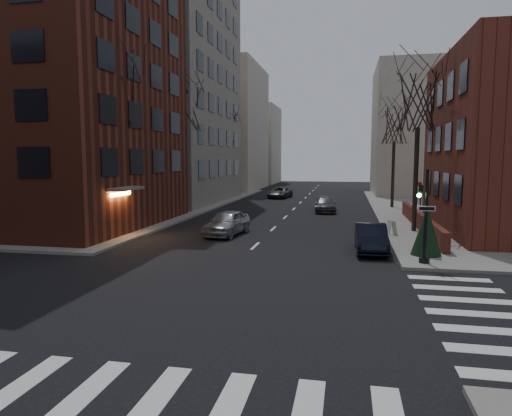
# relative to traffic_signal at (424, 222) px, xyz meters

# --- Properties ---
(ground) EXTENTS (160.00, 160.00, 0.00)m
(ground) POSITION_rel_traffic_signal_xyz_m (-7.94, -8.99, -1.91)
(ground) COLOR black
(ground) RESTS_ON ground
(sidewalk_far_left) EXTENTS (44.00, 44.00, 0.15)m
(sidewalk_far_left) POSITION_rel_traffic_signal_xyz_m (-36.94, 21.01, -1.83)
(sidewalk_far_left) COLOR gray
(sidewalk_far_left) RESTS_ON ground
(building_left_brick) EXTENTS (15.00, 15.00, 18.00)m
(building_left_brick) POSITION_rel_traffic_signal_xyz_m (-23.44, 7.51, 7.09)
(building_left_brick) COLOR maroon
(building_left_brick) RESTS_ON ground
(building_left_tan) EXTENTS (18.00, 18.00, 28.00)m
(building_left_tan) POSITION_rel_traffic_signal_xyz_m (-24.94, 25.01, 12.09)
(building_left_tan) COLOR gray
(building_left_tan) RESTS_ON ground
(low_wall_right) EXTENTS (0.35, 16.00, 1.00)m
(low_wall_right) POSITION_rel_traffic_signal_xyz_m (1.36, 10.01, -1.26)
(low_wall_right) COLOR maroon
(low_wall_right) RESTS_ON sidewalk_far_right
(building_distant_la) EXTENTS (14.00, 16.00, 18.00)m
(building_distant_la) POSITION_rel_traffic_signal_xyz_m (-22.94, 46.01, 7.09)
(building_distant_la) COLOR beige
(building_distant_la) RESTS_ON ground
(building_distant_ra) EXTENTS (14.00, 14.00, 16.00)m
(building_distant_ra) POSITION_rel_traffic_signal_xyz_m (7.06, 41.01, 6.09)
(building_distant_ra) COLOR beige
(building_distant_ra) RESTS_ON ground
(building_distant_lb) EXTENTS (10.00, 12.00, 14.00)m
(building_distant_lb) POSITION_rel_traffic_signal_xyz_m (-20.94, 63.01, 5.09)
(building_distant_lb) COLOR beige
(building_distant_lb) RESTS_ON ground
(traffic_signal) EXTENTS (0.76, 0.44, 4.00)m
(traffic_signal) POSITION_rel_traffic_signal_xyz_m (0.00, 0.00, 0.00)
(traffic_signal) COLOR black
(traffic_signal) RESTS_ON sidewalk_far_right
(tree_left_a) EXTENTS (4.18, 4.18, 10.26)m
(tree_left_a) POSITION_rel_traffic_signal_xyz_m (-16.74, 5.01, 6.56)
(tree_left_a) COLOR #2D231C
(tree_left_a) RESTS_ON sidewalk_far_left
(tree_left_b) EXTENTS (4.40, 4.40, 10.80)m
(tree_left_b) POSITION_rel_traffic_signal_xyz_m (-16.74, 17.01, 7.00)
(tree_left_b) COLOR #2D231C
(tree_left_b) RESTS_ON sidewalk_far_left
(tree_left_c) EXTENTS (3.96, 3.96, 9.72)m
(tree_left_c) POSITION_rel_traffic_signal_xyz_m (-16.74, 31.01, 6.12)
(tree_left_c) COLOR #2D231C
(tree_left_c) RESTS_ON sidewalk_far_left
(tree_right_a) EXTENTS (3.96, 3.96, 9.72)m
(tree_right_a) POSITION_rel_traffic_signal_xyz_m (0.86, 9.01, 6.12)
(tree_right_a) COLOR #2D231C
(tree_right_a) RESTS_ON sidewalk_far_right
(tree_right_b) EXTENTS (3.74, 3.74, 9.18)m
(tree_right_b) POSITION_rel_traffic_signal_xyz_m (0.86, 23.01, 5.68)
(tree_right_b) COLOR #2D231C
(tree_right_b) RESTS_ON sidewalk_far_right
(streetlamp_near) EXTENTS (0.36, 0.36, 6.28)m
(streetlamp_near) POSITION_rel_traffic_signal_xyz_m (-16.14, 13.01, 2.33)
(streetlamp_near) COLOR black
(streetlamp_near) RESTS_ON sidewalk_far_left
(streetlamp_far) EXTENTS (0.36, 0.36, 6.28)m
(streetlamp_far) POSITION_rel_traffic_signal_xyz_m (-16.14, 33.01, 2.33)
(streetlamp_far) COLOR black
(streetlamp_far) RESTS_ON sidewalk_far_left
(parked_sedan) EXTENTS (1.55, 4.22, 1.38)m
(parked_sedan) POSITION_rel_traffic_signal_xyz_m (-2.04, 2.64, -1.22)
(parked_sedan) COLOR black
(parked_sedan) RESTS_ON ground
(car_lane_silver) EXTENTS (2.32, 4.59, 1.50)m
(car_lane_silver) POSITION_rel_traffic_signal_xyz_m (-10.30, 6.09, -1.16)
(car_lane_silver) COLOR #A7A8AD
(car_lane_silver) RESTS_ON ground
(car_lane_gray) EXTENTS (2.05, 4.50, 1.28)m
(car_lane_gray) POSITION_rel_traffic_signal_xyz_m (-5.02, 19.20, -1.27)
(car_lane_gray) COLOR #3E3D42
(car_lane_gray) RESTS_ON ground
(car_lane_far) EXTENTS (2.70, 4.79, 1.26)m
(car_lane_far) POSITION_rel_traffic_signal_xyz_m (-10.84, 32.05, -1.28)
(car_lane_far) COLOR #39393D
(car_lane_far) RESTS_ON ground
(sandwich_board) EXTENTS (0.54, 0.62, 0.82)m
(sandwich_board) POSITION_rel_traffic_signal_xyz_m (-0.64, 7.20, -1.35)
(sandwich_board) COLOR silver
(sandwich_board) RESTS_ON sidewalk_far_right
(evergreen_shrub) EXTENTS (1.74, 1.74, 2.28)m
(evergreen_shrub) POSITION_rel_traffic_signal_xyz_m (0.40, 1.69, -0.62)
(evergreen_shrub) COLOR black
(evergreen_shrub) RESTS_ON sidewalk_far_right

